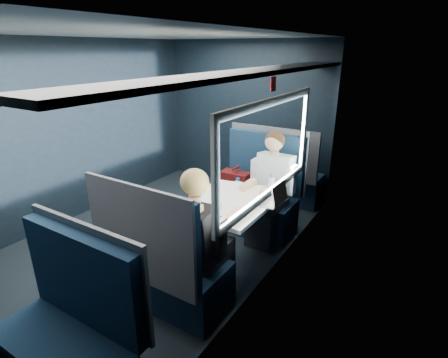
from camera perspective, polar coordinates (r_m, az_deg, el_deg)
The scene contains 13 objects.
ground at distance 4.38m, azimuth -10.22°, elevation -9.56°, with size 2.80×4.20×0.01m, color black.
room_shell at distance 3.84m, azimuth -11.36°, elevation 9.83°, with size 3.00×4.40×2.40m.
table at distance 3.52m, azimuth 1.84°, elevation -4.78°, with size 0.62×1.00×0.74m.
seat_bay_near at distance 4.40m, azimuth 5.25°, elevation -2.84°, with size 1.04×0.62×1.26m.
seat_bay_far at distance 3.12m, azimuth -9.57°, elevation -14.00°, with size 1.04×0.62×1.26m.
seat_row_front at distance 5.19m, azimuth 10.01°, elevation 0.48°, with size 1.04×0.51×1.16m.
seat_row_back at distance 2.67m, azimuth -23.68°, elevation -22.84°, with size 1.04×0.51×1.16m.
man at distance 4.04m, azimuth 7.65°, elevation -0.62°, with size 0.53×0.56×1.32m.
woman at distance 2.93m, azimuth -4.01°, elevation -8.99°, with size 0.53×0.56×1.32m.
papers at distance 3.56m, azimuth 0.40°, elevation -2.99°, with size 0.60×0.87×0.01m, color white.
laptop at distance 3.44m, azimuth 8.15°, elevation -3.06°, with size 0.23×0.30×0.22m.
bottle_small at distance 3.66m, azimuth 7.68°, elevation -0.93°, with size 0.06×0.06×0.22m.
cup at distance 3.66m, azimuth 8.90°, elevation -1.84°, with size 0.07×0.07×0.09m, color white.
Camera 1 is at (2.61, -2.76, 2.17)m, focal length 28.00 mm.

